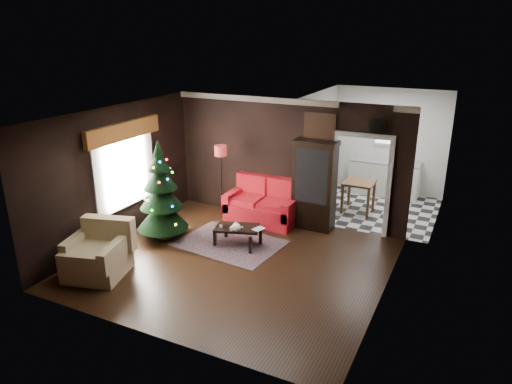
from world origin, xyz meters
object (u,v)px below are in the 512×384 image
at_px(armchair, 96,252).
at_px(floor_lamp, 221,184).
at_px(loveseat, 262,201).
at_px(coffee_table, 238,236).
at_px(curio_cabinet, 314,187).
at_px(kitchen_table, 358,196).
at_px(teapot, 236,227).
at_px(wall_clock, 377,126).
at_px(christmas_tree, 161,192).

bearing_deg(armchair, floor_lamp, 63.98).
bearing_deg(loveseat, coffee_table, -86.66).
xyz_separation_m(curio_cabinet, kitchen_table, (0.65, 1.43, -0.57)).
xyz_separation_m(floor_lamp, coffee_table, (1.06, -1.21, -0.62)).
height_order(loveseat, floor_lamp, floor_lamp).
bearing_deg(armchair, coffee_table, 36.73).
bearing_deg(floor_lamp, armchair, -100.64).
relative_size(teapot, wall_clock, 0.63).
xyz_separation_m(curio_cabinet, coffee_table, (-1.07, -1.57, -0.74)).
height_order(christmas_tree, kitchen_table, christmas_tree).
relative_size(armchair, coffee_table, 1.18).
bearing_deg(loveseat, christmas_tree, -130.71).
distance_m(christmas_tree, coffee_table, 1.82).
bearing_deg(floor_lamp, kitchen_table, 32.75).
height_order(loveseat, kitchen_table, loveseat).
bearing_deg(floor_lamp, wall_clock, 9.21).
relative_size(loveseat, teapot, 8.40).
distance_m(curio_cabinet, armchair, 4.69).
distance_m(coffee_table, teapot, 0.37).
distance_m(armchair, wall_clock, 5.91).
bearing_deg(curio_cabinet, teapot, -119.04).
height_order(loveseat, wall_clock, wall_clock).
distance_m(loveseat, christmas_tree, 2.35).
distance_m(floor_lamp, teapot, 1.85).
distance_m(loveseat, floor_lamp, 1.05).
relative_size(loveseat, kitchen_table, 2.27).
xyz_separation_m(christmas_tree, wall_clock, (3.84, 2.13, 1.33)).
distance_m(teapot, kitchen_table, 3.61).
bearing_deg(armchair, kitchen_table, 41.18).
distance_m(loveseat, teapot, 1.57).
relative_size(curio_cabinet, teapot, 9.39).
bearing_deg(kitchen_table, curio_cabinet, -114.44).
xyz_separation_m(loveseat, teapot, (0.16, -1.56, 0.01)).
bearing_deg(christmas_tree, loveseat, 49.29).
bearing_deg(curio_cabinet, kitchen_table, 65.56).
height_order(coffee_table, kitchen_table, kitchen_table).
distance_m(coffee_table, wall_clock, 3.59).
height_order(christmas_tree, armchair, christmas_tree).
relative_size(wall_clock, kitchen_table, 0.43).
xyz_separation_m(floor_lamp, teapot, (1.15, -1.42, -0.32)).
distance_m(floor_lamp, armchair, 3.47).
relative_size(floor_lamp, teapot, 8.97).
bearing_deg(teapot, curio_cabinet, 60.96).
distance_m(armchair, teapot, 2.66).
relative_size(floor_lamp, kitchen_table, 2.42).
height_order(loveseat, christmas_tree, christmas_tree).
height_order(wall_clock, kitchen_table, wall_clock).
bearing_deg(curio_cabinet, loveseat, -169.17).
xyz_separation_m(loveseat, wall_clock, (2.35, 0.40, 1.88)).
relative_size(christmas_tree, kitchen_table, 2.70).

